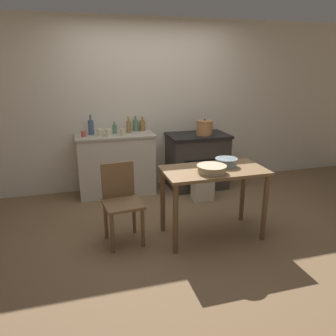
% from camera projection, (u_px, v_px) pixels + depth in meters
% --- Properties ---
extents(ground_plane, '(14.00, 14.00, 0.00)m').
position_uv_depth(ground_plane, '(179.00, 226.00, 3.99)').
color(ground_plane, brown).
extents(wall_back, '(8.00, 0.07, 2.55)m').
position_uv_depth(wall_back, '(149.00, 106.00, 5.05)').
color(wall_back, beige).
rests_on(wall_back, ground_plane).
extents(counter_cabinet, '(1.13, 0.51, 0.91)m').
position_uv_depth(counter_cabinet, '(116.00, 164.00, 4.90)').
color(counter_cabinet, beige).
rests_on(counter_cabinet, ground_plane).
extents(stove, '(0.93, 0.64, 0.86)m').
position_uv_depth(stove, '(197.00, 161.00, 5.18)').
color(stove, '#38332D').
rests_on(stove, ground_plane).
extents(work_table, '(1.12, 0.60, 0.80)m').
position_uv_depth(work_table, '(213.00, 180.00, 3.60)').
color(work_table, brown).
rests_on(work_table, ground_plane).
extents(chair, '(0.44, 0.44, 0.87)m').
position_uv_depth(chair, '(121.00, 200.00, 3.56)').
color(chair, brown).
rests_on(chair, ground_plane).
extents(flour_sack, '(0.29, 0.21, 0.42)m').
position_uv_depth(flour_sack, '(203.00, 186.00, 4.72)').
color(flour_sack, beige).
rests_on(flour_sack, ground_plane).
extents(stock_pot, '(0.26, 0.26, 0.24)m').
position_uv_depth(stock_pot, '(204.00, 128.00, 4.97)').
color(stock_pot, '#B77A47').
rests_on(stock_pot, stove).
extents(mixing_bowl_large, '(0.24, 0.24, 0.09)m').
position_uv_depth(mixing_bowl_large, '(226.00, 162.00, 3.65)').
color(mixing_bowl_large, '#93A8B2').
rests_on(mixing_bowl_large, work_table).
extents(mixing_bowl_small, '(0.31, 0.31, 0.08)m').
position_uv_depth(mixing_bowl_small, '(212.00, 169.00, 3.43)').
color(mixing_bowl_small, tan).
rests_on(mixing_bowl_small, work_table).
extents(bottle_far_left, '(0.07, 0.07, 0.17)m').
position_uv_depth(bottle_far_left, '(115.00, 129.00, 4.81)').
color(bottle_far_left, '#517F5B').
rests_on(bottle_far_left, counter_cabinet).
extents(bottle_left, '(0.07, 0.07, 0.23)m').
position_uv_depth(bottle_left, '(136.00, 125.00, 4.99)').
color(bottle_left, '#517F5B').
rests_on(bottle_left, counter_cabinet).
extents(bottle_mid_left, '(0.07, 0.07, 0.24)m').
position_uv_depth(bottle_mid_left, '(129.00, 127.00, 4.84)').
color(bottle_mid_left, olive).
rests_on(bottle_mid_left, counter_cabinet).
extents(bottle_center_left, '(0.08, 0.08, 0.21)m').
position_uv_depth(bottle_center_left, '(143.00, 125.00, 5.01)').
color(bottle_center_left, olive).
rests_on(bottle_center_left, counter_cabinet).
extents(bottle_center, '(0.08, 0.08, 0.29)m').
position_uv_depth(bottle_center, '(91.00, 127.00, 4.72)').
color(bottle_center, '#3D5675').
rests_on(bottle_center, counter_cabinet).
extents(cup_center_right, '(0.07, 0.07, 0.10)m').
position_uv_depth(cup_center_right, '(123.00, 132.00, 4.67)').
color(cup_center_right, beige).
rests_on(cup_center_right, counter_cabinet).
extents(cup_mid_right, '(0.09, 0.09, 0.10)m').
position_uv_depth(cup_mid_right, '(100.00, 132.00, 4.66)').
color(cup_mid_right, beige).
rests_on(cup_mid_right, counter_cabinet).
extents(cup_right, '(0.07, 0.07, 0.08)m').
position_uv_depth(cup_right, '(84.00, 134.00, 4.61)').
color(cup_right, '#B74C42').
rests_on(cup_right, counter_cabinet).
extents(cup_far_right, '(0.08, 0.08, 0.10)m').
position_uv_depth(cup_far_right, '(108.00, 133.00, 4.62)').
color(cup_far_right, beige).
rests_on(cup_far_right, counter_cabinet).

